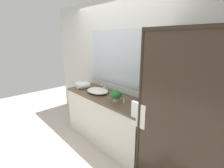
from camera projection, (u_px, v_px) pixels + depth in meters
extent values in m
plane|color=beige|center=(107.00, 140.00, 3.16)|extent=(8.00, 8.00, 0.00)
cube|color=silver|center=(120.00, 71.00, 3.04)|extent=(4.40, 0.05, 2.60)
cube|color=silver|center=(119.00, 89.00, 3.11)|extent=(1.80, 0.01, 0.11)
cube|color=silver|center=(119.00, 58.00, 2.95)|extent=(1.53, 0.01, 0.98)
cube|color=silver|center=(107.00, 120.00, 3.05)|extent=(1.80, 0.56, 0.87)
cube|color=brown|center=(106.00, 97.00, 2.92)|extent=(1.80, 0.58, 0.03)
cylinder|color=#2D2319|center=(140.00, 112.00, 2.04)|extent=(0.04, 0.04, 2.00)
cube|color=#2D2319|center=(191.00, 27.00, 1.42)|extent=(1.00, 0.04, 0.04)
cube|color=#382B21|center=(178.00, 128.00, 1.69)|extent=(0.96, 0.01, 1.96)
cube|color=#382B21|center=(153.00, 106.00, 2.23)|extent=(0.01, 0.57, 1.96)
cylinder|color=#2D2319|center=(139.00, 105.00, 2.04)|extent=(0.32, 0.02, 0.02)
cube|color=white|center=(139.00, 115.00, 2.07)|extent=(0.22, 0.04, 0.32)
ellipsoid|color=white|center=(98.00, 91.00, 3.08)|extent=(0.46, 0.34, 0.08)
cube|color=silver|center=(105.00, 90.00, 3.20)|extent=(0.17, 0.04, 0.02)
cylinder|color=silver|center=(105.00, 87.00, 3.18)|extent=(0.02, 0.02, 0.13)
cylinder|color=silver|center=(103.00, 84.00, 3.13)|extent=(0.02, 0.11, 0.02)
cylinder|color=silver|center=(103.00, 88.00, 3.24)|extent=(0.02, 0.02, 0.04)
cylinder|color=silver|center=(107.00, 90.00, 3.15)|extent=(0.02, 0.02, 0.04)
cylinder|color=beige|center=(116.00, 100.00, 2.66)|extent=(0.10, 0.10, 0.06)
ellipsoid|color=#25722B|center=(116.00, 94.00, 2.64)|extent=(0.18, 0.18, 0.14)
cube|color=silver|center=(135.00, 104.00, 2.56)|extent=(0.10, 0.07, 0.01)
ellipsoid|color=beige|center=(135.00, 103.00, 2.56)|extent=(0.07, 0.04, 0.02)
cylinder|color=silver|center=(124.00, 101.00, 2.56)|extent=(0.03, 0.03, 0.07)
cylinder|color=#B7B2A8|center=(124.00, 99.00, 2.55)|extent=(0.02, 0.02, 0.01)
cylinder|color=silver|center=(120.00, 93.00, 2.97)|extent=(0.03, 0.03, 0.06)
cylinder|color=#B7B2A8|center=(120.00, 91.00, 2.96)|extent=(0.03, 0.03, 0.01)
cylinder|color=white|center=(144.00, 108.00, 2.32)|extent=(0.03, 0.03, 0.08)
cylinder|color=#9E895B|center=(144.00, 105.00, 2.31)|extent=(0.02, 0.02, 0.01)
cylinder|color=white|center=(82.00, 84.00, 3.43)|extent=(0.17, 0.26, 0.12)
cylinder|color=white|center=(83.00, 86.00, 3.33)|extent=(0.15, 0.27, 0.10)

